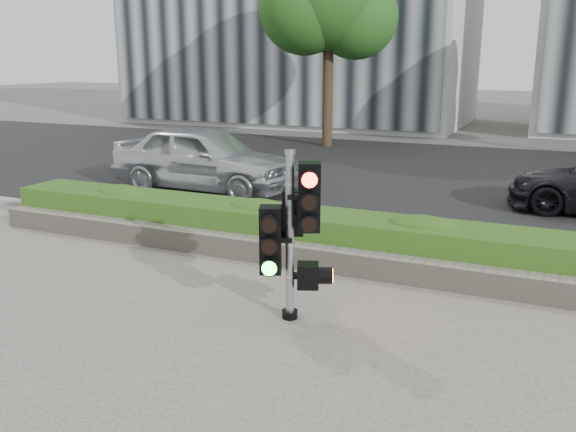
{
  "coord_description": "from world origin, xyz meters",
  "views": [
    {
      "loc": [
        3.2,
        -6.12,
        3.06
      ],
      "look_at": [
        0.19,
        0.6,
        1.16
      ],
      "focal_mm": 38.0,
      "sensor_mm": 36.0,
      "label": 1
    }
  ],
  "objects": [
    {
      "name": "road",
      "position": [
        0.0,
        10.0,
        0.01
      ],
      "size": [
        60.0,
        13.0,
        0.02
      ],
      "primitive_type": "cube",
      "color": "black",
      "rests_on": "ground"
    },
    {
      "name": "curb",
      "position": [
        0.0,
        3.15,
        0.06
      ],
      "size": [
        60.0,
        0.25,
        0.12
      ],
      "primitive_type": "cube",
      "color": "gray",
      "rests_on": "ground"
    },
    {
      "name": "sidewalk",
      "position": [
        0.0,
        -2.5,
        0.01
      ],
      "size": [
        16.0,
        11.0,
        0.03
      ],
      "primitive_type": "cube",
      "color": "#9E9389",
      "rests_on": "ground"
    },
    {
      "name": "car_silver",
      "position": [
        -4.44,
        6.09,
        0.79
      ],
      "size": [
        4.61,
        2.01,
        1.55
      ],
      "primitive_type": "imported",
      "rotation": [
        0.0,
        0.0,
        1.53
      ],
      "color": "silver",
      "rests_on": "road"
    },
    {
      "name": "stone_wall",
      "position": [
        0.0,
        1.9,
        0.2
      ],
      "size": [
        12.0,
        0.32,
        0.34
      ],
      "primitive_type": "cube",
      "color": "gray",
      "rests_on": "sidewalk"
    },
    {
      "name": "ground",
      "position": [
        0.0,
        0.0,
        0.0
      ],
      "size": [
        120.0,
        120.0,
        0.0
      ],
      "primitive_type": "plane",
      "color": "#51514C",
      "rests_on": "ground"
    },
    {
      "name": "traffic_signal",
      "position": [
        0.45,
        0.14,
        1.16
      ],
      "size": [
        0.74,
        0.66,
        2.04
      ],
      "rotation": [
        0.0,
        0.0,
        0.39
      ],
      "color": "black",
      "rests_on": "sidewalk"
    },
    {
      "name": "hedge",
      "position": [
        0.0,
        2.55,
        0.37
      ],
      "size": [
        12.0,
        1.0,
        0.68
      ],
      "primitive_type": "cube",
      "color": "#538E2B",
      "rests_on": "sidewalk"
    }
  ]
}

